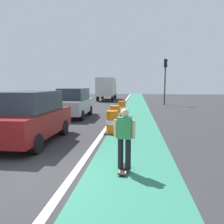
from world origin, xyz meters
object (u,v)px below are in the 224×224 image
skateboarder_on_lane (124,138)px  delivery_truck_down_block (107,88)px  parked_suv_second (74,103)px  traffic_light_corner (165,74)px  traffic_barrel_back (122,109)px  traffic_barrel_mid (115,115)px  parked_suv_nearest (31,117)px  traffic_barrel_front (112,123)px

skateboarder_on_lane → delivery_truck_down_block: size_ratio=0.22×
parked_suv_second → traffic_light_corner: (7.49, 10.49, 2.47)m
traffic_barrel_back → traffic_barrel_mid: bearing=-92.7°
traffic_barrel_back → delivery_truck_down_block: size_ratio=0.14×
skateboarder_on_lane → traffic_light_corner: 20.57m
traffic_light_corner → traffic_barrel_back: bearing=-114.0°
skateboarder_on_lane → parked_suv_second: bearing=112.9°
skateboarder_on_lane → traffic_barrel_mid: (-0.95, 7.08, -0.38)m
delivery_truck_down_block → traffic_light_corner: size_ratio=1.50×
parked_suv_nearest → parked_suv_second: (-0.23, 7.00, 0.00)m
parked_suv_nearest → traffic_barrel_mid: bearing=57.0°
traffic_light_corner → traffic_barrel_mid: bearing=-108.5°
skateboarder_on_lane → traffic_barrel_mid: bearing=97.6°
delivery_truck_down_block → parked_suv_nearest: bearing=-89.4°
skateboarder_on_lane → parked_suv_nearest: bearing=145.6°
parked_suv_nearest → traffic_light_corner: size_ratio=0.90×
skateboarder_on_lane → traffic_barrel_front: size_ratio=1.55×
traffic_barrel_front → traffic_barrel_mid: same height
parked_suv_second → traffic_barrel_back: (3.29, 1.07, -0.50)m
skateboarder_on_lane → parked_suv_nearest: (-3.84, 2.63, 0.12)m
traffic_barrel_front → traffic_light_corner: size_ratio=0.21×
skateboarder_on_lane → parked_suv_second: 10.45m
skateboarder_on_lane → traffic_barrel_front: (-0.83, 4.54, -0.38)m
traffic_barrel_front → delivery_truck_down_block: 22.83m
skateboarder_on_lane → traffic_barrel_back: bearing=94.2°
parked_suv_nearest → traffic_barrel_front: bearing=32.4°
traffic_barrel_mid → delivery_truck_down_block: 20.31m
traffic_barrel_front → traffic_barrel_back: bearing=89.6°
delivery_truck_down_block → traffic_light_corner: traffic_light_corner is taller
parked_suv_nearest → delivery_truck_down_block: 24.49m
traffic_barrel_front → traffic_barrel_back: (0.05, 6.15, 0.00)m
traffic_barrel_front → traffic_light_corner: bearing=74.7°
traffic_barrel_front → traffic_light_corner: 16.41m
traffic_barrel_front → traffic_barrel_mid: (-0.12, 2.54, 0.00)m
traffic_barrel_front → traffic_barrel_back: size_ratio=1.00×
parked_suv_nearest → traffic_barrel_back: bearing=69.2°
delivery_truck_down_block → traffic_light_corner: bearing=-42.9°
traffic_light_corner → skateboarder_on_lane: bearing=-99.6°
traffic_barrel_front → delivery_truck_down_block: (-3.28, 22.56, 1.31)m
traffic_barrel_back → traffic_light_corner: 10.73m
traffic_barrel_front → parked_suv_second: bearing=122.6°
parked_suv_second → traffic_barrel_mid: bearing=-39.2°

